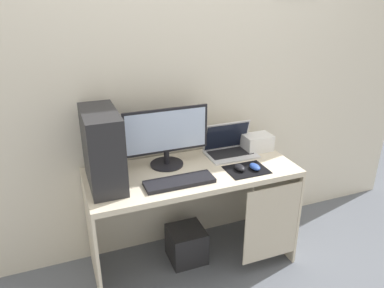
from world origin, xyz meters
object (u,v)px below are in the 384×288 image
pc_tower (103,149)px  projector (257,142)px  mouse_left (240,168)px  monitor (166,137)px  mouse_right (255,167)px  laptop (230,148)px  subwoofer (186,244)px  keyboard (179,182)px

pc_tower → projector: (1.09, 0.10, -0.17)m
mouse_left → monitor: bearing=149.5°
projector → mouse_right: (-0.18, -0.27, -0.04)m
pc_tower → mouse_right: 0.95m
projector → mouse_right: projector is taller
laptop → projector: 0.22m
projector → pc_tower: bearing=-174.6°
laptop → mouse_left: laptop is taller
monitor → subwoofer: 0.81m
keyboard → mouse_left: size_ratio=4.38×
pc_tower → mouse_left: size_ratio=4.68×
subwoofer → keyboard: bearing=-121.2°
projector → mouse_right: size_ratio=2.08×
mouse_left → mouse_right: 0.10m
keyboard → mouse_right: 0.51m
mouse_left → mouse_right: (0.09, -0.02, 0.00)m
monitor → keyboard: monitor is taller
pc_tower → projector: bearing=5.4°
projector → mouse_left: size_ratio=2.08×
laptop → mouse_right: size_ratio=3.52×
keyboard → mouse_right: bearing=-0.6°
pc_tower → monitor: 0.42m
projector → keyboard: projector is taller
mouse_left → subwoofer: 0.71m
laptop → mouse_left: bearing=-102.3°
laptop → mouse_left: (-0.06, -0.26, -0.02)m
monitor → laptop: size_ratio=1.63×
laptop → projector: (0.22, -0.01, 0.01)m
pc_tower → laptop: 0.90m
keyboard → subwoofer: keyboard is taller
laptop → projector: laptop is taller
pc_tower → laptop: bearing=7.4°
mouse_left → mouse_right: size_ratio=1.00×
mouse_right → keyboard: bearing=179.4°
projector → monitor: bearing=-179.3°
mouse_right → projector: bearing=57.1°
mouse_left → keyboard: bearing=-177.2°
monitor → projector: 0.69m
mouse_right → subwoofer: (-0.40, 0.18, -0.62)m
monitor → projector: size_ratio=2.76×
projector → laptop: bearing=177.2°
pc_tower → projector: size_ratio=2.25×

